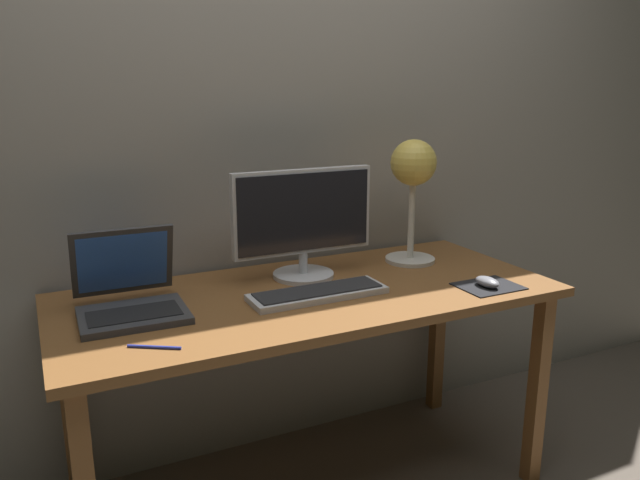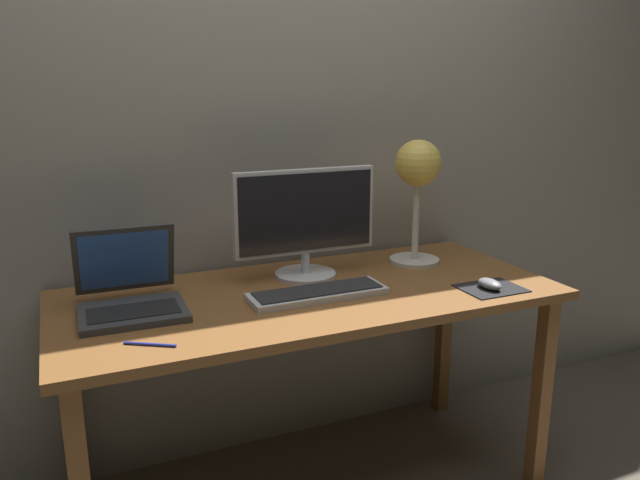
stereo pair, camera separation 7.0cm
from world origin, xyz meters
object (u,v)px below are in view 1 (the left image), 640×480
Objects in this scene: keyboard_main at (317,293)px; mouse at (487,282)px; monitor at (303,220)px; laptop at (128,289)px; desk_lamp at (413,174)px; pen at (154,347)px.

mouse reaches higher than keyboard_main.
laptop is (-0.59, -0.07, -0.14)m from monitor.
keyboard_main is at bearing -157.07° from desk_lamp.
mouse is (0.49, -0.37, -0.18)m from monitor.
desk_lamp reaches higher than pen.
desk_lamp is (0.44, 0.00, 0.13)m from monitor.
monitor is at bearing 6.51° from laptop.
laptop is 2.32× the size of pen.
keyboard_main is at bearing 17.49° from pen.
monitor is 0.64m from mouse.
monitor is 0.72m from pen.
pen is (-1.03, -0.38, -0.33)m from desk_lamp.
desk_lamp reaches higher than laptop.
monitor is 0.28m from keyboard_main.
mouse is at bearing -36.68° from monitor.
keyboard_main is 0.62m from desk_lamp.
pen is at bearing -88.13° from laptop.
monitor reaches higher than keyboard_main.
laptop is at bearing -173.49° from monitor.
laptop is at bearing 91.87° from pen.
pen is (-0.54, -0.17, -0.01)m from keyboard_main.
monitor is 3.57× the size of pen.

